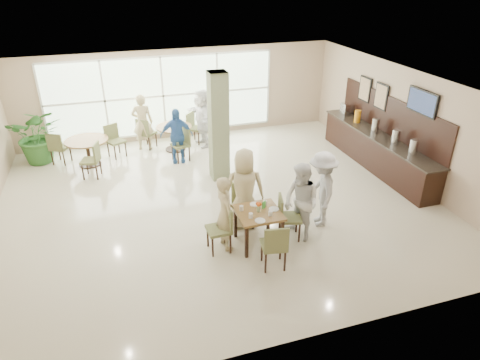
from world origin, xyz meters
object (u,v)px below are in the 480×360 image
object	(u,v)px
round_table_right	(174,132)
teen_standing	(322,189)
buffet_counter	(377,148)
potted_plant	(38,135)
teen_right	(301,202)
adult_b	(202,118)
main_table	(258,216)
teen_far	(244,189)
adult_a	(177,136)
teen_left	(225,213)
round_table_left	(87,145)
adult_standing	(143,122)

from	to	relation	value
round_table_right	teen_standing	world-z (taller)	teen_standing
buffet_counter	potted_plant	size ratio (longest dim) A/B	2.94
teen_right	adult_b	world-z (taller)	adult_b
main_table	teen_far	world-z (taller)	teen_far
potted_plant	teen_right	bearing A→B (deg)	-46.71
buffet_counter	teen_standing	xyz separation A→B (m)	(-2.83, -2.15, 0.28)
teen_standing	adult_a	size ratio (longest dim) A/B	1.07
adult_a	teen_left	bearing A→B (deg)	-81.74
round_table_right	teen_far	distance (m)	4.71
adult_b	teen_standing	bearing A→B (deg)	9.63
teen_far	adult_a	xyz separation A→B (m)	(-0.76, 3.76, -0.10)
round_table_right	adult_b	distance (m)	0.96
round_table_right	teen_standing	xyz separation A→B (m)	(2.26, -5.08, 0.27)
buffet_counter	teen_left	size ratio (longest dim) A/B	3.03
buffet_counter	teen_far	distance (m)	4.75
potted_plant	adult_b	distance (m)	4.67
potted_plant	main_table	bearing A→B (deg)	-51.67
round_table_right	main_table	bearing A→B (deg)	-82.29
teen_right	teen_left	bearing A→B (deg)	-113.86
round_table_right	teen_left	world-z (taller)	teen_left
main_table	teen_far	size ratio (longest dim) A/B	0.49
teen_standing	adult_b	world-z (taller)	adult_b
round_table_left	buffet_counter	xyz separation A→B (m)	(7.58, -2.57, -0.04)
buffet_counter	teen_left	world-z (taller)	buffet_counter
adult_a	potted_plant	bearing A→B (deg)	168.34
round_table_left	adult_standing	bearing A→B (deg)	22.99
buffet_counter	main_table	bearing A→B (deg)	-150.54
teen_left	adult_a	size ratio (longest dim) A/B	0.99
buffet_counter	teen_right	size ratio (longest dim) A/B	2.86
round_table_right	teen_left	size ratio (longest dim) A/B	0.69
round_table_right	potted_plant	bearing A→B (deg)	175.63
teen_standing	adult_a	xyz separation A→B (m)	(-2.34, 4.18, -0.05)
round_table_left	teen_right	xyz separation A→B (m)	(4.12, -5.07, 0.23)
round_table_right	teen_right	xyz separation A→B (m)	(1.62, -5.43, 0.25)
main_table	potted_plant	xyz separation A→B (m)	(-4.49, 5.68, 0.16)
teen_far	teen_right	bearing A→B (deg)	153.52
adult_b	adult_standing	bearing A→B (deg)	-102.06
buffet_counter	teen_right	world-z (taller)	buffet_counter
teen_far	adult_a	bearing A→B (deg)	-65.66
round_table_left	round_table_right	xyz separation A→B (m)	(2.49, 0.35, -0.02)
round_table_right	teen_left	distance (m)	5.28
round_table_right	teen_far	world-z (taller)	teen_far
potted_plant	teen_far	distance (m)	6.64
main_table	adult_a	bearing A→B (deg)	100.16
buffet_counter	round_table_right	bearing A→B (deg)	150.11
teen_left	teen_far	size ratio (longest dim) A/B	0.88
main_table	teen_right	world-z (taller)	teen_right
potted_plant	adult_a	distance (m)	3.87
teen_right	adult_a	bearing A→B (deg)	-177.71
round_table_left	teen_left	world-z (taller)	teen_left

